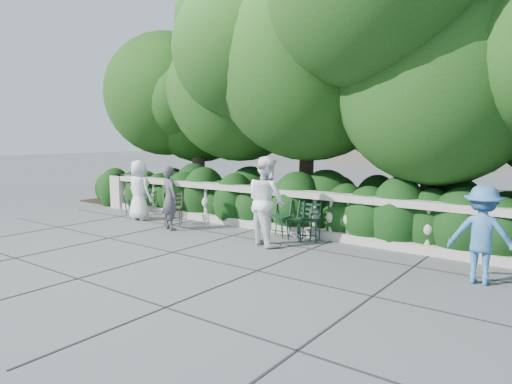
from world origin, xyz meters
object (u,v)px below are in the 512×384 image
Objects in this scene: chair_e at (307,243)px; chair_d at (294,241)px; person_businessman at (139,190)px; person_older_blue at (482,235)px; person_woman_grey at (170,198)px; chair_c at (276,237)px; chair_b at (135,216)px; chair_weathered at (173,226)px; chair_a at (129,214)px; person_casual_man at (266,201)px.

chair_d is at bearing 179.55° from chair_e.
person_older_blue is at bearing 179.79° from person_businessman.
person_businessman reaches higher than person_woman_grey.
chair_c is 4.33m from person_older_blue.
chair_b is at bearing -169.10° from chair_d.
person_older_blue is (4.21, -0.70, 0.75)m from chair_c.
chair_b and chair_weathered have the same top height.
chair_d is 3.81m from person_older_blue.
person_businessman reaches higher than chair_b.
chair_e is at bearing -2.25° from chair_c.
person_casual_man reaches higher than chair_a.
chair_b is at bearing 131.27° from chair_weathered.
chair_a is at bearing 153.57° from chair_b.
chair_e is at bearing -13.69° from chair_b.
chair_d is 0.28m from chair_e.
chair_a is at bearing 15.15° from person_casual_man.
chair_b is at bearing -25.15° from person_businessman.
person_casual_man is at bearing -108.16° from chair_d.
person_casual_man reaches higher than person_older_blue.
person_businessman is 1.06× the size of person_older_blue.
chair_b is at bearing 4.18° from chair_a.
chair_a is 1.00× the size of chair_d.
chair_a and chair_e have the same top height.
chair_a is 0.55× the size of person_woman_grey.
person_businessman is at bearing -165.63° from chair_d.
person_businessman is at bearing 18.36° from person_casual_man.
person_woman_grey reaches higher than chair_d.
person_casual_man reaches higher than chair_e.
person_woman_grey is at bearing -1.00° from chair_a.
person_woman_grey is 1.02× the size of person_older_blue.
person_older_blue is at bearing 11.56° from chair_a.
chair_d is 0.56× the size of person_older_blue.
chair_d is 0.46× the size of person_casual_man.
chair_e is at bearing -110.08° from person_casual_man.
chair_b is 0.56× the size of person_older_blue.
person_casual_man is (0.21, -0.65, 0.90)m from chair_c.
person_businessman is (0.54, -0.27, 0.79)m from chair_b.
chair_weathered is 0.53× the size of person_businessman.
chair_c is 4.16m from person_businessman.
person_casual_man is at bearing -6.52° from person_older_blue.
chair_b and chair_e have the same top height.
chair_c is 0.55× the size of person_woman_grey.
chair_d is at bearing -9.91° from chair_c.
chair_weathered is 0.56× the size of person_older_blue.
chair_d and chair_e have the same top height.
person_businessman is 1.65m from person_woman_grey.
person_casual_man is (4.28, -0.26, 0.12)m from person_businessman.
person_older_blue is (3.41, -0.70, 0.75)m from chair_e.
chair_b is at bearing 166.01° from chair_e.
person_businessman is at bearing -5.48° from chair_a.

